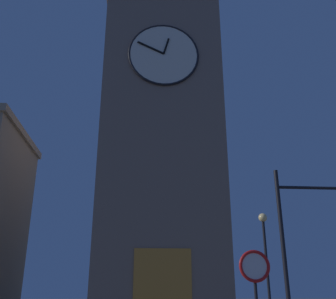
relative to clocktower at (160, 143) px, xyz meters
name	(u,v)px	position (x,y,z in m)	size (l,w,h in m)	color
clocktower	(160,143)	(0.00, 0.00, 0.00)	(8.63, 9.35, 29.11)	gray
traffic_signal_near	(303,228)	(-4.77, 12.45, -8.12)	(2.87, 0.41, 6.17)	black
street_lamp	(265,247)	(-5.03, 7.03, -8.22)	(0.44, 0.44, 5.53)	black
no_horn_sign	(255,275)	(-1.50, 16.87, -9.97)	(0.78, 0.14, 2.66)	black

